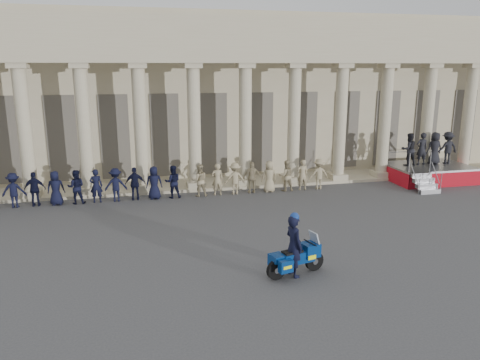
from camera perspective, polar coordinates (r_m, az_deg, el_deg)
name	(u,v)px	position (r m, az deg, el deg)	size (l,w,h in m)	color
ground	(262,244)	(16.77, 2.71, -7.80)	(90.00, 90.00, 0.00)	#404042
building	(200,92)	(30.10, -4.87, 10.59)	(40.00, 12.50, 9.00)	tan
officer_rank	(142,183)	(22.43, -11.90, -0.41)	(18.92, 0.60, 1.57)	black
reviewing_stand	(430,156)	(27.55, 22.16, 2.77)	(4.31, 4.12, 2.64)	gray
motorcycle	(296,258)	(14.33, 6.89, -9.36)	(1.96, 1.02, 1.28)	black
rider	(294,245)	(14.11, 6.57, -7.85)	(0.62, 0.79, 1.99)	black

